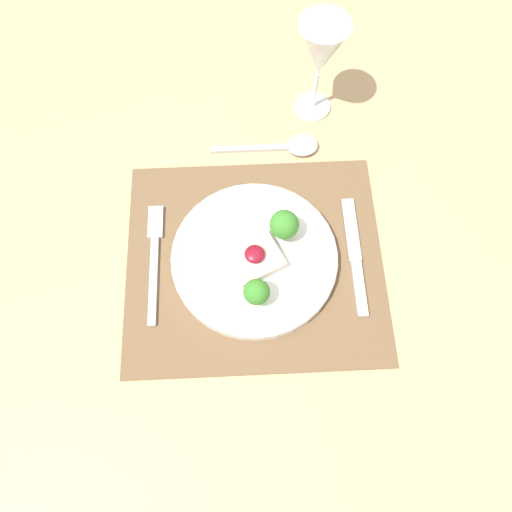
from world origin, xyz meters
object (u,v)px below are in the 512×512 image
object	(u,v)px
fork	(154,254)
knife	(356,263)
dinner_plate	(257,258)
wine_glass_near	(321,53)
spoon	(292,146)

from	to	relation	value
fork	knife	distance (m)	0.32
dinner_plate	wine_glass_near	xyz separation A→B (m)	(0.11, 0.30, 0.11)
dinner_plate	wine_glass_near	world-z (taller)	wine_glass_near
knife	spoon	size ratio (longest dim) A/B	1.08
fork	spoon	size ratio (longest dim) A/B	1.08
fork	knife	size ratio (longest dim) A/B	1.00
dinner_plate	wine_glass_near	distance (m)	0.34
fork	dinner_plate	bearing A→B (deg)	-4.87
spoon	wine_glass_near	xyz separation A→B (m)	(0.04, 0.09, 0.12)
fork	spoon	xyz separation A→B (m)	(0.23, 0.19, 0.00)
spoon	wine_glass_near	bearing A→B (deg)	66.97
knife	spoon	bearing A→B (deg)	112.10
dinner_plate	spoon	distance (m)	0.22
knife	fork	bearing A→B (deg)	176.40
knife	spoon	xyz separation A→B (m)	(-0.08, 0.22, 0.00)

